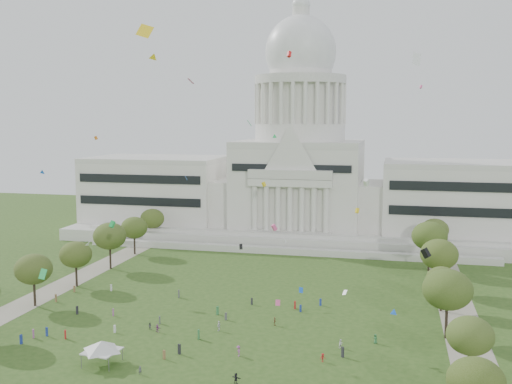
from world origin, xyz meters
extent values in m
plane|color=#2C4B18|center=(0.00, 0.00, 0.00)|extent=(400.00, 400.00, 0.00)
cube|color=beige|center=(0.00, 115.00, 2.00)|extent=(160.00, 60.00, 4.00)
cube|color=beige|center=(0.00, 82.00, 1.00)|extent=(130.00, 3.00, 2.00)
cube|color=beige|center=(0.00, 90.00, 2.50)|extent=(140.00, 3.00, 5.00)
cube|color=silver|center=(-55.00, 114.00, 15.00)|extent=(50.00, 34.00, 22.00)
cube|color=silver|center=(55.00, 114.00, 15.00)|extent=(50.00, 34.00, 22.00)
cube|color=silver|center=(-27.00, 112.00, 12.00)|extent=(12.00, 26.00, 16.00)
cube|color=silver|center=(27.00, 112.00, 12.00)|extent=(12.00, 26.00, 16.00)
cube|color=silver|center=(0.00, 114.00, 18.00)|extent=(44.00, 38.00, 28.00)
cube|color=silver|center=(0.00, 94.00, 21.20)|extent=(28.00, 3.00, 2.40)
cube|color=black|center=(-55.00, 96.80, 17.00)|extent=(46.00, 0.40, 11.00)
cube|color=black|center=(55.00, 96.80, 17.00)|extent=(46.00, 0.40, 11.00)
cylinder|color=silver|center=(0.00, 114.00, 37.40)|extent=(32.00, 32.00, 6.00)
cylinder|color=silver|center=(0.00, 114.00, 47.40)|extent=(28.00, 28.00, 14.00)
cylinder|color=beige|center=(0.00, 114.00, 55.90)|extent=(32.40, 32.40, 3.00)
cylinder|color=silver|center=(0.00, 114.00, 61.40)|extent=(22.00, 22.00, 8.00)
ellipsoid|color=silver|center=(0.00, 114.00, 65.40)|extent=(25.00, 25.00, 26.20)
cylinder|color=silver|center=(0.00, 114.00, 78.90)|extent=(6.00, 6.00, 5.00)
ellipsoid|color=silver|center=(0.00, 114.00, 81.90)|extent=(6.40, 6.40, 5.12)
cube|color=gray|center=(-48.00, 30.00, 0.02)|extent=(8.00, 160.00, 0.04)
cube|color=gray|center=(48.00, 30.00, 0.02)|extent=(8.00, 160.00, 0.04)
ellipsoid|color=#344814|center=(44.94, -19.59, 7.77)|extent=(7.67, 7.67, 6.27)
cylinder|color=black|center=(46.22, -1.75, 2.46)|extent=(0.56, 0.56, 4.92)
ellipsoid|color=#3B501D|center=(46.22, -1.75, 7.68)|extent=(7.58, 7.58, 6.20)
cylinder|color=black|center=(-45.04, 17.30, 2.73)|extent=(0.56, 0.56, 5.47)
ellipsoid|color=#38471A|center=(-45.04, 17.30, 8.53)|extent=(8.42, 8.42, 6.89)
cylinder|color=black|center=(44.17, 17.44, 3.10)|extent=(0.56, 0.56, 6.20)
ellipsoid|color=#324B17|center=(44.17, 17.44, 9.68)|extent=(9.55, 9.55, 7.82)
cylinder|color=black|center=(-44.09, 33.92, 2.64)|extent=(0.56, 0.56, 5.27)
ellipsoid|color=#3B4B19|center=(-44.09, 33.92, 8.23)|extent=(8.12, 8.12, 6.65)
cylinder|color=black|center=(44.40, 34.48, 2.28)|extent=(0.56, 0.56, 4.56)
ellipsoid|color=#3C4D1C|center=(44.40, 34.48, 7.11)|extent=(7.01, 7.01, 5.74)
cylinder|color=black|center=(-44.08, 52.42, 3.02)|extent=(0.56, 0.56, 6.03)
ellipsoid|color=#394B1B|center=(-44.08, 52.42, 9.41)|extent=(9.29, 9.29, 7.60)
cylinder|color=black|center=(44.76, 50.04, 2.98)|extent=(0.56, 0.56, 5.97)
ellipsoid|color=#3C5019|center=(44.76, 50.04, 9.31)|extent=(9.19, 9.19, 7.52)
cylinder|color=black|center=(-45.22, 71.01, 2.70)|extent=(0.56, 0.56, 5.41)
ellipsoid|color=#374C17|center=(-45.22, 71.01, 8.44)|extent=(8.33, 8.33, 6.81)
cylinder|color=black|center=(43.49, 70.19, 3.19)|extent=(0.56, 0.56, 6.37)
ellipsoid|color=#334B16|center=(43.49, 70.19, 9.94)|extent=(9.82, 9.82, 8.03)
cylinder|color=black|center=(-46.87, 89.14, 2.66)|extent=(0.56, 0.56, 5.32)
ellipsoid|color=#364A15|center=(-46.87, 89.14, 8.29)|extent=(8.19, 8.19, 6.70)
cylinder|color=black|center=(45.96, 88.13, 2.73)|extent=(0.56, 0.56, 5.47)
ellipsoid|color=#3D4E1D|center=(45.96, 88.13, 8.53)|extent=(8.42, 8.42, 6.89)
cylinder|color=#4C4C4C|center=(-17.16, -11.55, 1.14)|extent=(0.12, 0.12, 2.27)
cylinder|color=#4C4C4C|center=(-12.07, -11.55, 1.14)|extent=(0.12, 0.12, 2.27)
cylinder|color=#4C4C4C|center=(-17.16, -6.47, 1.14)|extent=(0.12, 0.12, 2.27)
cylinder|color=#4C4C4C|center=(-12.07, -6.47, 1.14)|extent=(0.12, 0.12, 2.27)
cube|color=silver|center=(-14.62, -9.01, 2.36)|extent=(6.09, 6.09, 0.18)
pyramid|color=silver|center=(-14.62, -9.01, 3.36)|extent=(8.52, 8.52, 1.82)
imported|color=#33723F|center=(31.01, 11.57, 0.90)|extent=(1.05, 1.00, 1.81)
imported|color=silver|center=(24.89, 7.66, 0.87)|extent=(0.90, 0.99, 1.74)
imported|color=#994C8C|center=(7.41, -0.24, 0.97)|extent=(1.14, 1.41, 1.94)
imported|color=silver|center=(0.30, 11.32, 1.02)|extent=(0.85, 1.29, 2.03)
imported|color=#994C8C|center=(-11.43, 7.90, 0.79)|extent=(1.57, 1.09, 1.57)
imported|color=#4C4C51|center=(-6.50, -11.45, 0.73)|extent=(0.66, 0.61, 1.46)
imported|color=#4C4C51|center=(-13.49, 8.95, 0.71)|extent=(0.78, 0.58, 1.43)
imported|color=#B21E1E|center=(22.38, 0.62, 0.79)|extent=(1.14, 1.00, 1.57)
imported|color=olive|center=(10.55, 16.91, 0.88)|extent=(0.65, 1.07, 1.75)
imported|color=#26262B|center=(9.89, -11.15, 0.88)|extent=(1.74, 1.13, 1.75)
cube|color=navy|center=(-33.95, -3.98, 0.90)|extent=(0.39, 0.53, 1.81)
cube|color=olive|center=(-5.00, -4.55, 0.82)|extent=(0.50, 0.39, 1.64)
cube|color=navy|center=(18.04, 32.23, 0.81)|extent=(0.50, 0.43, 1.62)
cube|color=#26262B|center=(-32.64, 14.11, 0.90)|extent=(0.40, 0.53, 1.81)
cube|color=silver|center=(-33.68, 32.12, 0.81)|extent=(0.42, 0.50, 1.62)
cube|color=#994C8C|center=(-33.51, -0.70, 0.87)|extent=(0.48, 0.55, 1.75)
cube|color=#4C4C51|center=(-15.43, 30.62, 0.95)|extent=(0.45, 0.57, 1.89)
cube|color=olive|center=(-42.00, 20.97, 0.92)|extent=(0.57, 0.53, 1.83)
cube|color=#33723F|center=(-2.16, 5.96, 0.96)|extent=(0.40, 0.56, 1.92)
cube|color=navy|center=(14.34, 26.76, 0.80)|extent=(0.42, 0.26, 1.59)
cube|color=#B21E1E|center=(12.79, 28.62, 0.88)|extent=(0.33, 0.49, 1.76)
cube|color=#26262B|center=(25.58, 3.49, 0.97)|extent=(0.56, 0.60, 1.94)
cube|color=#33723F|center=(-2.90, 20.82, 0.92)|extent=(0.55, 0.56, 1.83)
cube|color=#B21E1E|center=(-27.28, 0.34, 0.87)|extent=(0.46, 0.54, 1.74)
cube|color=#26262B|center=(-3.19, -1.81, 0.94)|extent=(0.57, 0.44, 1.88)
cube|color=silver|center=(-19.55, 5.59, 0.77)|extent=(0.41, 0.48, 1.54)
cube|color=#4C4C51|center=(-0.16, 17.88, 0.79)|extent=(0.48, 0.47, 1.57)
cube|color=#26262B|center=(2.71, 29.27, 0.80)|extent=(0.49, 0.48, 1.60)
cube|color=#4C4C51|center=(-12.84, 12.49, 0.80)|extent=(0.38, 0.49, 1.61)
cube|color=navy|center=(-31.57, 0.80, 0.90)|extent=(0.56, 0.51, 1.79)
cube|color=#994C8C|center=(-24.53, 14.92, 0.79)|extent=(0.45, 0.49, 1.57)
cube|color=olive|center=(-42.00, 29.17, 0.79)|extent=(0.36, 0.47, 1.58)
camera|label=1|loc=(33.91, -99.32, 42.06)|focal=42.00mm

